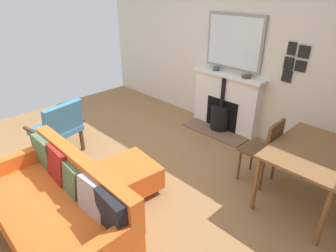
{
  "coord_description": "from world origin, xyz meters",
  "views": [
    {
      "loc": [
        1.63,
        2.75,
        2.35
      ],
      "look_at": [
        -0.5,
        0.58,
        0.82
      ],
      "focal_mm": 30.45,
      "sensor_mm": 36.0,
      "label": 1
    }
  ],
  "objects_px": {
    "dining_table": "(313,157)",
    "fireplace": "(224,105)",
    "dining_chair_near_fireplace": "(266,147)",
    "ottoman": "(129,175)",
    "armchair_accent": "(59,126)",
    "mantel_bowl_near": "(216,69)",
    "sofa": "(59,205)",
    "mantel_bowl_far": "(246,76)"
  },
  "relations": [
    {
      "from": "fireplace",
      "to": "mantel_bowl_far",
      "type": "height_order",
      "value": "mantel_bowl_far"
    },
    {
      "from": "mantel_bowl_far",
      "to": "sofa",
      "type": "relative_size",
      "value": 0.08
    },
    {
      "from": "sofa",
      "to": "mantel_bowl_near",
      "type": "bearing_deg",
      "value": -171.45
    },
    {
      "from": "mantel_bowl_near",
      "to": "dining_table",
      "type": "xyz_separation_m",
      "value": [
        0.94,
        2.06,
        -0.4
      ]
    },
    {
      "from": "armchair_accent",
      "to": "fireplace",
      "type": "bearing_deg",
      "value": 154.37
    },
    {
      "from": "ottoman",
      "to": "mantel_bowl_far",
      "type": "bearing_deg",
      "value": 176.57
    },
    {
      "from": "fireplace",
      "to": "armchair_accent",
      "type": "height_order",
      "value": "fireplace"
    },
    {
      "from": "ottoman",
      "to": "dining_chair_near_fireplace",
      "type": "distance_m",
      "value": 1.73
    },
    {
      "from": "sofa",
      "to": "dining_chair_near_fireplace",
      "type": "xyz_separation_m",
      "value": [
        -2.23,
        1.04,
        0.18
      ]
    },
    {
      "from": "mantel_bowl_near",
      "to": "armchair_accent",
      "type": "xyz_separation_m",
      "value": [
        2.47,
        -0.94,
        -0.56
      ]
    },
    {
      "from": "dining_table",
      "to": "dining_chair_near_fireplace",
      "type": "relative_size",
      "value": 1.28
    },
    {
      "from": "mantel_bowl_far",
      "to": "dining_chair_near_fireplace",
      "type": "xyz_separation_m",
      "value": [
        0.94,
        0.93,
        -0.51
      ]
    },
    {
      "from": "armchair_accent",
      "to": "dining_chair_near_fireplace",
      "type": "bearing_deg",
      "value": 122.0
    },
    {
      "from": "mantel_bowl_far",
      "to": "sofa",
      "type": "distance_m",
      "value": 3.24
    },
    {
      "from": "fireplace",
      "to": "dining_table",
      "type": "distance_m",
      "value": 2.05
    },
    {
      "from": "fireplace",
      "to": "armchair_accent",
      "type": "xyz_separation_m",
      "value": [
        2.45,
        -1.18,
        0.04
      ]
    },
    {
      "from": "mantel_bowl_far",
      "to": "fireplace",
      "type": "bearing_deg",
      "value": -87.92
    },
    {
      "from": "armchair_accent",
      "to": "dining_table",
      "type": "xyz_separation_m",
      "value": [
        -1.53,
        3.0,
        0.16
      ]
    },
    {
      "from": "mantel_bowl_near",
      "to": "sofa",
      "type": "relative_size",
      "value": 0.06
    },
    {
      "from": "fireplace",
      "to": "dining_chair_near_fireplace",
      "type": "distance_m",
      "value": 1.57
    },
    {
      "from": "dining_chair_near_fireplace",
      "to": "ottoman",
      "type": "bearing_deg",
      "value": -38.62
    },
    {
      "from": "fireplace",
      "to": "dining_table",
      "type": "xyz_separation_m",
      "value": [
        0.92,
        1.82,
        0.2
      ]
    },
    {
      "from": "fireplace",
      "to": "mantel_bowl_far",
      "type": "bearing_deg",
      "value": 92.08
    },
    {
      "from": "mantel_bowl_far",
      "to": "ottoman",
      "type": "relative_size",
      "value": 0.21
    },
    {
      "from": "ottoman",
      "to": "dining_chair_near_fireplace",
      "type": "height_order",
      "value": "dining_chair_near_fireplace"
    },
    {
      "from": "mantel_bowl_near",
      "to": "dining_chair_near_fireplace",
      "type": "distance_m",
      "value": 1.85
    },
    {
      "from": "sofa",
      "to": "armchair_accent",
      "type": "bearing_deg",
      "value": -116.19
    },
    {
      "from": "fireplace",
      "to": "mantel_bowl_near",
      "type": "xyz_separation_m",
      "value": [
        -0.01,
        -0.24,
        0.6
      ]
    },
    {
      "from": "armchair_accent",
      "to": "mantel_bowl_near",
      "type": "bearing_deg",
      "value": 159.22
    },
    {
      "from": "mantel_bowl_near",
      "to": "mantel_bowl_far",
      "type": "height_order",
      "value": "mantel_bowl_near"
    },
    {
      "from": "armchair_accent",
      "to": "dining_table",
      "type": "relative_size",
      "value": 0.76
    },
    {
      "from": "dining_table",
      "to": "fireplace",
      "type": "bearing_deg",
      "value": -116.93
    },
    {
      "from": "fireplace",
      "to": "sofa",
      "type": "height_order",
      "value": "fireplace"
    },
    {
      "from": "mantel_bowl_near",
      "to": "dining_table",
      "type": "height_order",
      "value": "mantel_bowl_near"
    },
    {
      "from": "sofa",
      "to": "ottoman",
      "type": "xyz_separation_m",
      "value": [
        -0.89,
        -0.02,
        -0.11
      ]
    },
    {
      "from": "mantel_bowl_near",
      "to": "sofa",
      "type": "bearing_deg",
      "value": 8.55
    },
    {
      "from": "dining_table",
      "to": "dining_chair_near_fireplace",
      "type": "xyz_separation_m",
      "value": [
        -0.0,
        -0.54,
        -0.12
      ]
    },
    {
      "from": "mantel_bowl_far",
      "to": "sofa",
      "type": "xyz_separation_m",
      "value": [
        3.16,
        -0.11,
        -0.69
      ]
    },
    {
      "from": "ottoman",
      "to": "armchair_accent",
      "type": "bearing_deg",
      "value": -81.79
    },
    {
      "from": "mantel_bowl_near",
      "to": "fireplace",
      "type": "bearing_deg",
      "value": 87.02
    },
    {
      "from": "mantel_bowl_near",
      "to": "dining_chair_near_fireplace",
      "type": "bearing_deg",
      "value": 58.3
    },
    {
      "from": "mantel_bowl_near",
      "to": "dining_chair_near_fireplace",
      "type": "relative_size",
      "value": 0.13
    }
  ]
}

